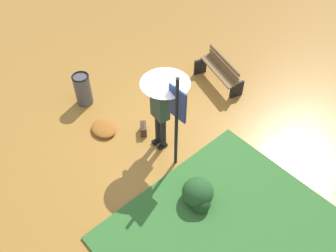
# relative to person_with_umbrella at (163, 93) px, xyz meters

# --- Properties ---
(ground_plane) EXTENTS (18.00, 18.00, 0.00)m
(ground_plane) POSITION_rel_person_with_umbrella_xyz_m (-0.36, 0.18, -1.55)
(ground_plane) COLOR #B27A33
(person_with_umbrella) EXTENTS (0.96, 0.96, 2.04)m
(person_with_umbrella) POSITION_rel_person_with_umbrella_xyz_m (0.00, 0.00, 0.00)
(person_with_umbrella) COLOR black
(person_with_umbrella) RESTS_ON ground_plane
(info_sign_post) EXTENTS (0.44, 0.07, 2.30)m
(info_sign_post) POSITION_rel_person_with_umbrella_xyz_m (0.52, -0.11, -0.11)
(info_sign_post) COLOR black
(info_sign_post) RESTS_ON ground_plane
(handbag) EXTENTS (0.33, 0.29, 0.37)m
(handbag) POSITION_rel_person_with_umbrella_xyz_m (-0.61, -0.08, -1.42)
(handbag) COLOR #4C3323
(handbag) RESTS_ON ground_plane
(park_bench) EXTENTS (1.44, 0.77, 0.75)m
(park_bench) POSITION_rel_person_with_umbrella_xyz_m (-0.65, 2.51, -1.15)
(park_bench) COLOR black
(park_bench) RESTS_ON ground_plane
(trash_bin) EXTENTS (0.42, 0.42, 0.83)m
(trash_bin) POSITION_rel_person_with_umbrella_xyz_m (-2.39, -0.50, -1.13)
(trash_bin) COLOR #4C4C51
(trash_bin) RESTS_ON ground_plane
(shrub_cluster) EXTENTS (0.67, 0.61, 0.55)m
(shrub_cluster) POSITION_rel_person_with_umbrella_xyz_m (1.54, -0.47, -1.29)
(shrub_cluster) COLOR #285628
(shrub_cluster) RESTS_ON ground_plane
(leaf_pile_near_person) EXTENTS (0.65, 0.52, 0.14)m
(leaf_pile_near_person) POSITION_rel_person_with_umbrella_xyz_m (-1.27, -0.73, -1.48)
(leaf_pile_near_person) COLOR #A86023
(leaf_pile_near_person) RESTS_ON ground_plane
(leaf_pile_by_bench) EXTENTS (0.53, 0.42, 0.12)m
(leaf_pile_by_bench) POSITION_rel_person_with_umbrella_xyz_m (-0.85, 1.20, -1.49)
(leaf_pile_by_bench) COLOR #B74C1E
(leaf_pile_by_bench) RESTS_ON ground_plane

